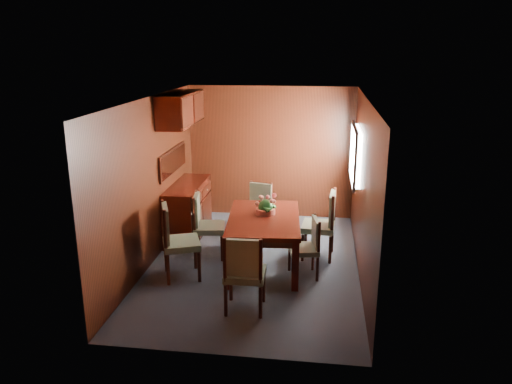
# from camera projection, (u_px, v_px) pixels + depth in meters

# --- Properties ---
(ground) EXTENTS (4.50, 4.50, 0.00)m
(ground) POSITION_uv_depth(u_px,v_px,m) (254.00, 264.00, 7.32)
(ground) COLOR #363E4A
(ground) RESTS_ON ground
(room_shell) EXTENTS (3.06, 4.52, 2.41)m
(room_shell) POSITION_uv_depth(u_px,v_px,m) (250.00, 151.00, 7.18)
(room_shell) COLOR black
(room_shell) RESTS_ON ground
(sideboard) EXTENTS (0.48, 1.40, 0.90)m
(sideboard) POSITION_uv_depth(u_px,v_px,m) (188.00, 210.00, 8.30)
(sideboard) COLOR black
(sideboard) RESTS_ON ground
(dining_table) EXTENTS (1.13, 1.67, 0.75)m
(dining_table) POSITION_uv_depth(u_px,v_px,m) (264.00, 224.00, 7.09)
(dining_table) COLOR black
(dining_table) RESTS_ON ground
(chair_left_near) EXTENTS (0.63, 0.64, 1.06)m
(chair_left_near) POSITION_uv_depth(u_px,v_px,m) (175.00, 237.00, 6.76)
(chair_left_near) COLOR black
(chair_left_near) RESTS_ON ground
(chair_left_far) EXTENTS (0.51, 0.53, 0.98)m
(chair_left_far) POSITION_uv_depth(u_px,v_px,m) (204.00, 222.00, 7.47)
(chair_left_far) COLOR black
(chair_left_far) RESTS_ON ground
(chair_right_near) EXTENTS (0.46, 0.47, 0.85)m
(chair_right_near) POSITION_uv_depth(u_px,v_px,m) (308.00, 244.00, 6.83)
(chair_right_near) COLOR black
(chair_right_near) RESTS_ON ground
(chair_right_far) EXTENTS (0.51, 0.53, 1.04)m
(chair_right_far) POSITION_uv_depth(u_px,v_px,m) (324.00, 221.00, 7.42)
(chair_right_far) COLOR black
(chair_right_far) RESTS_ON ground
(chair_head) EXTENTS (0.49, 0.47, 1.00)m
(chair_head) POSITION_uv_depth(u_px,v_px,m) (244.00, 270.00, 5.86)
(chair_head) COLOR black
(chair_head) RESTS_ON ground
(chair_foot) EXTENTS (0.52, 0.51, 0.90)m
(chair_foot) POSITION_uv_depth(u_px,v_px,m) (258.00, 207.00, 8.32)
(chair_foot) COLOR black
(chair_foot) RESTS_ON ground
(flower_centerpiece) EXTENTS (0.30, 0.30, 0.30)m
(flower_centerpiece) POSITION_uv_depth(u_px,v_px,m) (266.00, 205.00, 7.15)
(flower_centerpiece) COLOR #B94E38
(flower_centerpiece) RESTS_ON dining_table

